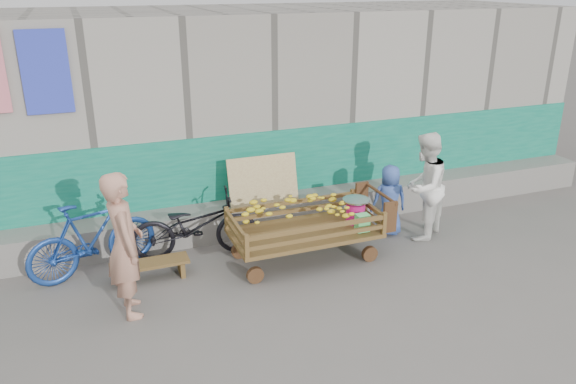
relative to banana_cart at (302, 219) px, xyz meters
name	(u,v)px	position (x,y,z in m)	size (l,w,h in m)	color
ground	(303,318)	(-0.49, -1.25, -0.59)	(80.00, 80.00, 0.00)	#5E5B56
building_wall	(209,109)	(-0.49, 2.80, 0.87)	(12.00, 3.50, 3.00)	gray
banana_cart	(302,219)	(0.00, 0.00, 0.00)	(2.05, 0.94, 0.87)	brown
bench	(150,267)	(-1.91, 0.20, -0.42)	(0.94, 0.28, 0.23)	brown
vendor_man	(125,245)	(-2.21, -0.44, 0.22)	(0.60, 0.39, 1.63)	tan
woman	(424,186)	(1.85, 0.06, 0.17)	(0.74, 0.58, 1.52)	white
child	(389,200)	(1.46, 0.31, -0.08)	(0.50, 0.33, 1.03)	#3855A2
bicycle_dark	(195,226)	(-1.25, 0.62, -0.16)	(0.57, 1.64, 0.86)	black
bicycle_blue	(92,238)	(-2.52, 0.60, -0.11)	(0.46, 1.61, 0.97)	#1C4095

